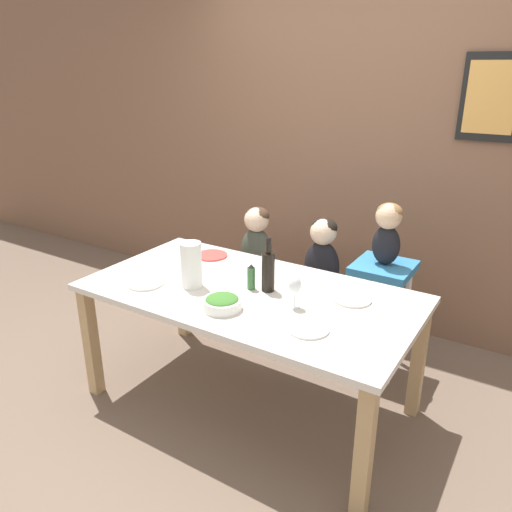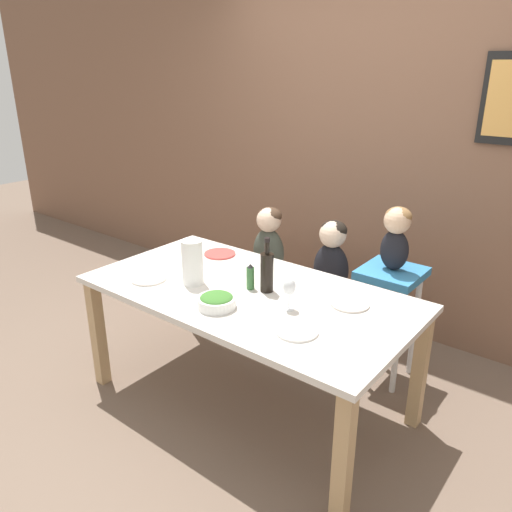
{
  "view_description": "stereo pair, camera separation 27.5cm",
  "coord_description": "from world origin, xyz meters",
  "px_view_note": "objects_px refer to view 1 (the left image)",
  "views": [
    {
      "loc": [
        1.37,
        -2.1,
        1.9
      ],
      "look_at": [
        0.0,
        0.07,
        0.92
      ],
      "focal_mm": 35.0,
      "sensor_mm": 36.0,
      "label": 1
    },
    {
      "loc": [
        1.59,
        -1.94,
        1.9
      ],
      "look_at": [
        0.0,
        0.07,
        0.92
      ],
      "focal_mm": 35.0,
      "sensor_mm": 36.0,
      "label": 2
    }
  ],
  "objects_px": {
    "chair_far_left": "(257,283)",
    "person_child_left": "(257,240)",
    "chair_far_center": "(320,300)",
    "dinner_plate_front_left": "(145,284)",
    "wine_bottle": "(268,270)",
    "person_baby_right": "(388,228)",
    "salad_bowl_large": "(222,303)",
    "person_child_center": "(322,253)",
    "paper_towel_roll": "(191,265)",
    "dinner_plate_front_right": "(308,329)",
    "wine_glass_near": "(295,286)",
    "chair_right_highchair": "(382,287)",
    "dinner_plate_back_right": "(352,299)",
    "dinner_plate_back_left": "(212,255)"
  },
  "relations": [
    {
      "from": "wine_bottle",
      "to": "person_baby_right",
      "type": "bearing_deg",
      "value": 59.26
    },
    {
      "from": "person_baby_right",
      "to": "dinner_plate_front_left",
      "type": "xyz_separation_m",
      "value": [
        -1.05,
        -1.01,
        -0.23
      ]
    },
    {
      "from": "chair_far_center",
      "to": "dinner_plate_front_left",
      "type": "relative_size",
      "value": 2.24
    },
    {
      "from": "wine_bottle",
      "to": "salad_bowl_large",
      "type": "height_order",
      "value": "wine_bottle"
    },
    {
      "from": "dinner_plate_back_left",
      "to": "paper_towel_roll",
      "type": "bearing_deg",
      "value": -66.21
    },
    {
      "from": "wine_bottle",
      "to": "dinner_plate_back_left",
      "type": "relative_size",
      "value": 1.51
    },
    {
      "from": "dinner_plate_front_left",
      "to": "dinner_plate_back_left",
      "type": "height_order",
      "value": "same"
    },
    {
      "from": "dinner_plate_back_right",
      "to": "paper_towel_roll",
      "type": "bearing_deg",
      "value": -159.42
    },
    {
      "from": "dinner_plate_back_left",
      "to": "dinner_plate_back_right",
      "type": "height_order",
      "value": "same"
    },
    {
      "from": "dinner_plate_front_right",
      "to": "chair_far_center",
      "type": "bearing_deg",
      "value": 111.49
    },
    {
      "from": "person_child_center",
      "to": "paper_towel_roll",
      "type": "xyz_separation_m",
      "value": [
        -0.39,
        -0.89,
        0.13
      ]
    },
    {
      "from": "salad_bowl_large",
      "to": "dinner_plate_back_left",
      "type": "relative_size",
      "value": 0.98
    },
    {
      "from": "person_child_center",
      "to": "salad_bowl_large",
      "type": "xyz_separation_m",
      "value": [
        -0.08,
        -1.02,
        0.04
      ]
    },
    {
      "from": "chair_far_left",
      "to": "wine_bottle",
      "type": "xyz_separation_m",
      "value": [
        0.52,
        -0.71,
        0.47
      ]
    },
    {
      "from": "salad_bowl_large",
      "to": "dinner_plate_front_left",
      "type": "height_order",
      "value": "salad_bowl_large"
    },
    {
      "from": "paper_towel_roll",
      "to": "salad_bowl_large",
      "type": "bearing_deg",
      "value": -24.2
    },
    {
      "from": "wine_bottle",
      "to": "dinner_plate_front_left",
      "type": "relative_size",
      "value": 1.51
    },
    {
      "from": "dinner_plate_front_left",
      "to": "person_baby_right",
      "type": "bearing_deg",
      "value": 43.92
    },
    {
      "from": "dinner_plate_front_right",
      "to": "person_child_left",
      "type": "bearing_deg",
      "value": 132.61
    },
    {
      "from": "wine_bottle",
      "to": "dinner_plate_front_right",
      "type": "distance_m",
      "value": 0.49
    },
    {
      "from": "chair_far_left",
      "to": "person_child_left",
      "type": "relative_size",
      "value": 0.9
    },
    {
      "from": "person_child_left",
      "to": "dinner_plate_front_right",
      "type": "distance_m",
      "value": 1.33
    },
    {
      "from": "salad_bowl_large",
      "to": "dinner_plate_front_right",
      "type": "height_order",
      "value": "salad_bowl_large"
    },
    {
      "from": "chair_far_left",
      "to": "dinner_plate_front_left",
      "type": "xyz_separation_m",
      "value": [
        -0.11,
        -1.01,
        0.35
      ]
    },
    {
      "from": "wine_glass_near",
      "to": "dinner_plate_back_right",
      "type": "height_order",
      "value": "wine_glass_near"
    },
    {
      "from": "dinner_plate_front_left",
      "to": "dinner_plate_back_left",
      "type": "relative_size",
      "value": 1.0
    },
    {
      "from": "dinner_plate_back_right",
      "to": "chair_right_highchair",
      "type": "bearing_deg",
      "value": 92.07
    },
    {
      "from": "person_child_left",
      "to": "person_baby_right",
      "type": "bearing_deg",
      "value": 0.03
    },
    {
      "from": "wine_bottle",
      "to": "dinner_plate_front_right",
      "type": "relative_size",
      "value": 1.51
    },
    {
      "from": "person_baby_right",
      "to": "wine_glass_near",
      "type": "xyz_separation_m",
      "value": [
        -0.2,
        -0.81,
        -0.12
      ]
    },
    {
      "from": "chair_right_highchair",
      "to": "paper_towel_roll",
      "type": "bearing_deg",
      "value": -132.45
    },
    {
      "from": "chair_right_highchair",
      "to": "person_baby_right",
      "type": "bearing_deg",
      "value": 90.0
    },
    {
      "from": "chair_far_left",
      "to": "person_child_left",
      "type": "distance_m",
      "value": 0.34
    },
    {
      "from": "dinner_plate_back_left",
      "to": "dinner_plate_front_right",
      "type": "distance_m",
      "value": 1.1
    },
    {
      "from": "person_baby_right",
      "to": "wine_bottle",
      "type": "height_order",
      "value": "person_baby_right"
    },
    {
      "from": "dinner_plate_back_left",
      "to": "wine_bottle",
      "type": "bearing_deg",
      "value": -23.8
    },
    {
      "from": "dinner_plate_back_right",
      "to": "person_baby_right",
      "type": "bearing_deg",
      "value": 92.07
    },
    {
      "from": "wine_bottle",
      "to": "dinner_plate_front_left",
      "type": "height_order",
      "value": "wine_bottle"
    },
    {
      "from": "dinner_plate_front_left",
      "to": "dinner_plate_front_right",
      "type": "height_order",
      "value": "same"
    },
    {
      "from": "person_child_left",
      "to": "wine_glass_near",
      "type": "relative_size",
      "value": 2.93
    },
    {
      "from": "dinner_plate_back_left",
      "to": "dinner_plate_front_right",
      "type": "bearing_deg",
      "value": -28.8
    },
    {
      "from": "chair_right_highchair",
      "to": "dinner_plate_back_left",
      "type": "distance_m",
      "value": 1.11
    },
    {
      "from": "wine_bottle",
      "to": "wine_glass_near",
      "type": "xyz_separation_m",
      "value": [
        0.22,
        -0.1,
        0.0
      ]
    },
    {
      "from": "wine_bottle",
      "to": "paper_towel_roll",
      "type": "xyz_separation_m",
      "value": [
        -0.39,
        -0.18,
        0.01
      ]
    },
    {
      "from": "dinner_plate_back_left",
      "to": "wine_glass_near",
      "type": "bearing_deg",
      "value": -24.23
    },
    {
      "from": "wine_glass_near",
      "to": "salad_bowl_large",
      "type": "xyz_separation_m",
      "value": [
        -0.3,
        -0.21,
        -0.08
      ]
    },
    {
      "from": "chair_right_highchair",
      "to": "person_child_left",
      "type": "bearing_deg",
      "value": 179.9
    },
    {
      "from": "chair_far_left",
      "to": "dinner_plate_front_left",
      "type": "distance_m",
      "value": 1.08
    },
    {
      "from": "person_child_center",
      "to": "salad_bowl_large",
      "type": "relative_size",
      "value": 2.56
    },
    {
      "from": "dinner_plate_back_right",
      "to": "chair_far_center",
      "type": "bearing_deg",
      "value": 127.64
    }
  ]
}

